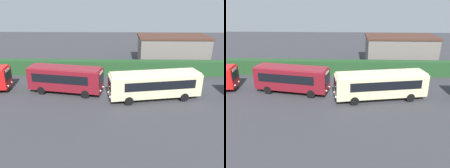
% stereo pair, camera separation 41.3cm
% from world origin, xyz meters
% --- Properties ---
extents(ground_plane, '(106.04, 106.04, 0.00)m').
position_xyz_m(ground_plane, '(0.00, 0.00, 0.00)').
color(ground_plane, '#38383D').
extents(bus_maroon, '(9.35, 3.95, 3.34)m').
position_xyz_m(bus_maroon, '(-5.44, 0.98, 1.91)').
color(bus_maroon, maroon).
rests_on(bus_maroon, ground_plane).
extents(bus_cream, '(10.76, 4.35, 3.25)m').
position_xyz_m(bus_cream, '(5.13, -0.59, 1.87)').
color(bus_cream, beige).
rests_on(bus_cream, ground_plane).
extents(hedge_row, '(65.02, 1.60, 2.19)m').
position_xyz_m(hedge_row, '(0.00, 8.38, 1.09)').
color(hedge_row, '#214A24').
rests_on(hedge_row, ground_plane).
extents(depot_building, '(12.13, 6.60, 4.88)m').
position_xyz_m(depot_building, '(10.57, 15.23, 2.45)').
color(depot_building, slate).
rests_on(depot_building, ground_plane).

